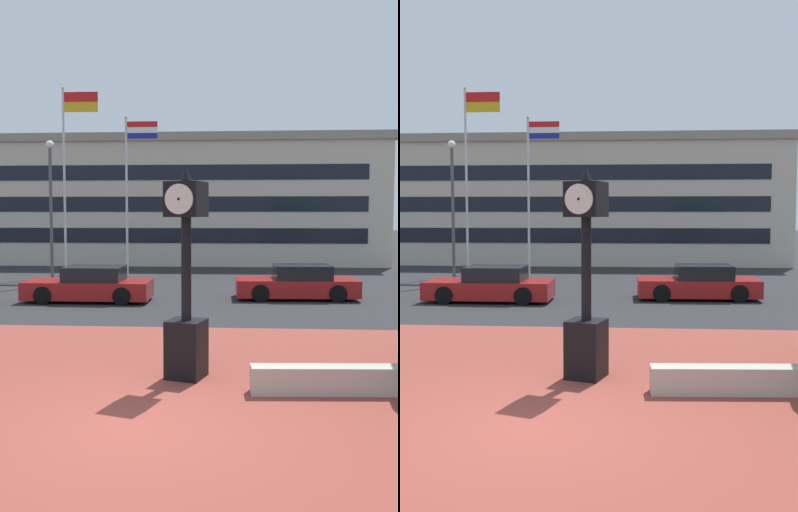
{
  "view_description": "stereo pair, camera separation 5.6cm",
  "coord_description": "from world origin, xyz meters",
  "views": [
    {
      "loc": [
        1.5,
        -8.12,
        3.21
      ],
      "look_at": [
        0.79,
        2.64,
        2.4
      ],
      "focal_mm": 39.67,
      "sensor_mm": 36.0,
      "label": 1
    },
    {
      "loc": [
        1.55,
        -8.12,
        3.21
      ],
      "look_at": [
        0.79,
        2.64,
        2.4
      ],
      "focal_mm": 39.67,
      "sensor_mm": 36.0,
      "label": 2
    }
  ],
  "objects": [
    {
      "name": "street_clock",
      "position": [
        0.54,
        2.7,
        1.75
      ],
      "size": [
        0.85,
        0.87,
        4.08
      ],
      "rotation": [
        0.0,
        0.0,
        -0.31
      ],
      "color": "black",
      "rests_on": "ground"
    },
    {
      "name": "plaza_brick_paving",
      "position": [
        0.0,
        1.77,
        0.0
      ],
      "size": [
        44.0,
        11.54,
        0.01
      ],
      "primitive_type": "cube",
      "color": "brown",
      "rests_on": "ground"
    },
    {
      "name": "ground_plane",
      "position": [
        0.0,
        0.0,
        0.0
      ],
      "size": [
        200.0,
        200.0,
        0.0
      ],
      "primitive_type": "plane",
      "color": "#262628"
    },
    {
      "name": "flagpole_primary",
      "position": [
        -7.14,
        20.69,
        5.79
      ],
      "size": [
        1.88,
        0.14,
        9.65
      ],
      "color": "silver",
      "rests_on": "ground"
    },
    {
      "name": "flagpole_secondary",
      "position": [
        -3.94,
        20.69,
        4.81
      ],
      "size": [
        1.68,
        0.14,
        8.14
      ],
      "color": "silver",
      "rests_on": "ground"
    },
    {
      "name": "car_street_near",
      "position": [
        -3.83,
        12.09,
        0.57
      ],
      "size": [
        4.57,
        1.94,
        1.28
      ],
      "rotation": [
        0.0,
        0.0,
        1.56
      ],
      "color": "maroon",
      "rests_on": "ground"
    },
    {
      "name": "civic_building",
      "position": [
        -3.81,
        33.56,
        4.02
      ],
      "size": [
        29.53,
        16.31,
        8.01
      ],
      "color": "beige",
      "rests_on": "ground"
    },
    {
      "name": "street_lamp_post",
      "position": [
        -6.85,
        16.95,
        3.96
      ],
      "size": [
        0.36,
        0.36,
        6.46
      ],
      "color": "#4C4C51",
      "rests_on": "ground"
    },
    {
      "name": "planter_wall",
      "position": [
        3.37,
        1.88,
        0.25
      ],
      "size": [
        3.22,
        0.57,
        0.5
      ],
      "primitive_type": "cube",
      "rotation": [
        0.0,
        0.0,
        0.05
      ],
      "color": "#ADA393",
      "rests_on": "ground"
    },
    {
      "name": "car_street_far",
      "position": [
        3.81,
        13.17,
        0.57
      ],
      "size": [
        4.55,
        2.0,
        1.28
      ],
      "rotation": [
        0.0,
        0.0,
        1.6
      ],
      "color": "maroon",
      "rests_on": "ground"
    }
  ]
}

